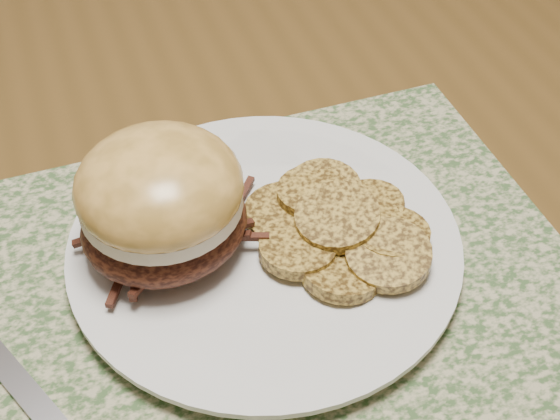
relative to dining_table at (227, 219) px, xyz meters
name	(u,v)px	position (x,y,z in m)	size (l,w,h in m)	color
dining_table	(227,219)	(0.00, 0.00, 0.00)	(1.50, 0.90, 0.75)	#563B19
placemat	(254,284)	(-0.02, -0.14, 0.08)	(0.45, 0.33, 0.00)	#38542B
dinner_plate	(265,247)	(0.00, -0.12, 0.09)	(0.26, 0.26, 0.02)	silver
pork_sandwich	(161,201)	(-0.07, -0.10, 0.14)	(0.15, 0.15, 0.09)	black
roasted_potatoes	(337,225)	(0.05, -0.13, 0.11)	(0.14, 0.15, 0.03)	#B08A33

